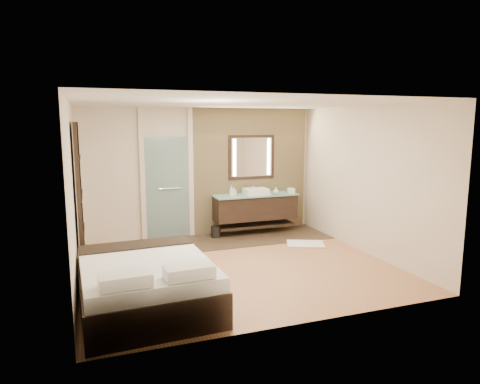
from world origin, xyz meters
name	(u,v)px	position (x,y,z in m)	size (l,w,h in m)	color
floor	(237,266)	(0.00, 0.00, 0.00)	(5.00, 5.00, 0.00)	#996340
tile_strip	(239,239)	(0.60, 1.60, 0.01)	(3.80, 1.30, 0.01)	#31241A
stone_wall	(251,171)	(1.10, 2.21, 1.35)	(2.60, 0.08, 2.70)	tan
vanity	(255,207)	(1.10, 1.92, 0.58)	(1.85, 0.55, 0.88)	black
mirror_unit	(252,157)	(1.10, 2.16, 1.65)	(1.06, 0.04, 0.96)	black
frosted_door	(167,184)	(-0.75, 2.20, 1.14)	(1.10, 0.12, 2.70)	#A0CBC6
shoji_partition	(80,198)	(-2.43, 0.60, 1.21)	(0.06, 1.20, 2.40)	black
bed	(146,284)	(-1.65, -1.16, 0.32)	(1.71, 2.10, 0.78)	black
bath_mat	(305,244)	(1.71, 0.75, 0.02)	(0.72, 0.50, 0.02)	white
waste_bin	(216,232)	(0.18, 1.85, 0.12)	(0.19, 0.19, 0.24)	black
tissue_box	(292,191)	(1.92, 1.82, 0.92)	(0.12, 0.12, 0.10)	silver
soap_bottle_a	(231,191)	(0.55, 1.90, 0.97)	(0.08, 0.08, 0.22)	white
soap_bottle_b	(234,191)	(0.61, 1.92, 0.96)	(0.08, 0.09, 0.19)	#B2B2B2
soap_bottle_c	(276,191)	(1.51, 1.76, 0.94)	(0.12, 0.12, 0.16)	#A5D0CA
cup	(290,190)	(1.92, 1.90, 0.91)	(0.12, 0.12, 0.10)	silver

